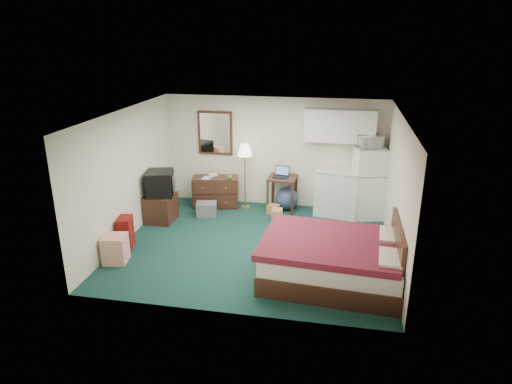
% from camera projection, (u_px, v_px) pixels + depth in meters
% --- Properties ---
extents(floor, '(5.00, 4.50, 0.01)m').
position_uv_depth(floor, '(255.00, 245.00, 8.69)').
color(floor, black).
rests_on(floor, ground).
extents(ceiling, '(5.00, 4.50, 0.01)m').
position_uv_depth(ceiling, '(255.00, 114.00, 7.86)').
color(ceiling, silver).
rests_on(ceiling, walls).
extents(walls, '(5.01, 4.51, 2.50)m').
position_uv_depth(walls, '(255.00, 183.00, 8.28)').
color(walls, silver).
rests_on(walls, floor).
extents(mirror, '(0.80, 0.06, 1.00)m').
position_uv_depth(mirror, '(215.00, 133.00, 10.44)').
color(mirror, white).
rests_on(mirror, walls).
extents(upper_cabinets, '(1.50, 0.35, 0.70)m').
position_uv_depth(upper_cabinets, '(340.00, 126.00, 9.71)').
color(upper_cabinets, white).
rests_on(upper_cabinets, walls).
extents(headboard, '(0.06, 1.56, 1.00)m').
position_uv_depth(headboard, '(396.00, 254.00, 7.14)').
color(headboard, '#3B2117').
rests_on(headboard, walls).
extents(dresser, '(1.10, 0.66, 0.70)m').
position_uv_depth(dresser, '(216.00, 192.00, 10.51)').
color(dresser, '#3B2117').
rests_on(dresser, floor).
extents(floor_lamp, '(0.38, 0.38, 1.49)m').
position_uv_depth(floor_lamp, '(245.00, 177.00, 10.29)').
color(floor_lamp, gold).
rests_on(floor_lamp, floor).
extents(desk, '(0.64, 0.64, 0.78)m').
position_uv_depth(desk, '(282.00, 193.00, 10.31)').
color(desk, '#3B2117').
rests_on(desk, floor).
extents(exercise_ball, '(0.56, 0.56, 0.52)m').
position_uv_depth(exercise_ball, '(287.00, 199.00, 10.35)').
color(exercise_ball, navy).
rests_on(exercise_ball, floor).
extents(kitchen_counter, '(1.04, 0.86, 1.01)m').
position_uv_depth(kitchen_counter, '(338.00, 192.00, 10.03)').
color(kitchen_counter, white).
rests_on(kitchen_counter, floor).
extents(fridge, '(0.75, 0.75, 1.53)m').
position_uv_depth(fridge, '(368.00, 183.00, 9.80)').
color(fridge, white).
rests_on(fridge, floor).
extents(bed, '(2.29, 1.85, 0.70)m').
position_uv_depth(bed, '(332.00, 260.00, 7.38)').
color(bed, maroon).
rests_on(bed, floor).
extents(tv_stand, '(0.58, 0.63, 0.58)m').
position_uv_depth(tv_stand, '(161.00, 208.00, 9.73)').
color(tv_stand, '#3B2117').
rests_on(tv_stand, floor).
extents(suitcase, '(0.31, 0.41, 0.60)m').
position_uv_depth(suitcase, '(126.00, 232.00, 8.52)').
color(suitcase, '#601514').
rests_on(suitcase, floor).
extents(retail_box, '(0.46, 0.46, 0.49)m').
position_uv_depth(retail_box, '(115.00, 249.00, 8.00)').
color(retail_box, beige).
rests_on(retail_box, floor).
extents(file_bin, '(0.50, 0.42, 0.31)m').
position_uv_depth(file_bin, '(207.00, 209.00, 10.03)').
color(file_bin, slate).
rests_on(file_bin, floor).
extents(cardboard_box_a, '(0.29, 0.27, 0.20)m').
position_uv_depth(cardboard_box_a, '(273.00, 209.00, 10.16)').
color(cardboard_box_a, '#A87748').
rests_on(cardboard_box_a, floor).
extents(cardboard_box_b, '(0.25, 0.29, 0.27)m').
position_uv_depth(cardboard_box_b, '(277.00, 215.00, 9.74)').
color(cardboard_box_b, '#A87748').
rests_on(cardboard_box_b, floor).
extents(laptop, '(0.37, 0.31, 0.23)m').
position_uv_depth(laptop, '(281.00, 172.00, 10.12)').
color(laptop, black).
rests_on(laptop, desk).
extents(crt_tv, '(0.70, 0.73, 0.52)m').
position_uv_depth(crt_tv, '(160.00, 183.00, 9.57)').
color(crt_tv, black).
rests_on(crt_tv, tv_stand).
extents(microwave, '(0.55, 0.46, 0.33)m').
position_uv_depth(microwave, '(370.00, 140.00, 9.52)').
color(microwave, white).
rests_on(microwave, fridge).
extents(book_a, '(0.18, 0.04, 0.25)m').
position_uv_depth(book_a, '(203.00, 173.00, 10.29)').
color(book_a, '#A87748').
rests_on(book_a, dresser).
extents(book_b, '(0.18, 0.11, 0.25)m').
position_uv_depth(book_b, '(209.00, 171.00, 10.45)').
color(book_b, '#A87748').
rests_on(book_b, dresser).
extents(mug, '(0.16, 0.15, 0.13)m').
position_uv_depth(mug, '(229.00, 176.00, 10.25)').
color(mug, '#508F3A').
rests_on(mug, dresser).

